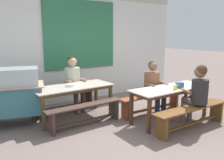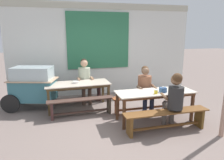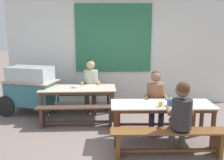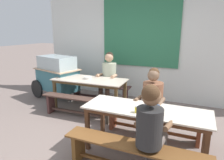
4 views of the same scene
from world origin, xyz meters
TOP-DOWN VIEW (x-y plane):
  - ground_plane at (0.00, 0.00)m, footprint 40.00×40.00m
  - backdrop_wall at (-0.01, 2.48)m, footprint 6.14×0.23m
  - dining_table_far at (-0.99, 1.15)m, footprint 1.76×0.83m
  - dining_table_near at (0.71, -0.11)m, footprint 1.86×0.68m
  - bench_far_back at (-1.01, 1.72)m, footprint 1.68×0.40m
  - bench_far_front at (-0.96, 0.58)m, footprint 1.69×0.33m
  - bench_near_back at (0.70, 0.46)m, footprint 1.78×0.30m
  - bench_near_front at (0.71, -0.67)m, footprint 1.89×0.33m
  - food_cart at (-2.18, 1.43)m, footprint 1.65×1.06m
  - person_center_facing at (-0.74, 1.67)m, footprint 0.48×0.58m
  - person_near_front at (0.91, -0.61)m, footprint 0.46×0.53m
  - person_right_near_table at (0.67, 0.40)m, footprint 0.48×0.57m
  - tissue_box at (0.85, -0.21)m, footprint 0.14×0.12m
  - condiment_jar at (0.64, -0.29)m, footprint 0.08×0.08m
  - soup_bowl at (-1.04, 1.15)m, footprint 0.18×0.18m

SIDE VIEW (x-z plane):
  - ground_plane at x=0.00m, z-range 0.00..0.00m
  - bench_far_front at x=-0.96m, z-range 0.08..0.53m
  - bench_near_back at x=0.70m, z-range 0.08..0.53m
  - bench_near_front at x=0.71m, z-range 0.08..0.54m
  - bench_far_back at x=-1.01m, z-range 0.08..0.54m
  - dining_table_near at x=0.71m, z-range 0.29..1.02m
  - dining_table_far at x=-0.99m, z-range 0.29..1.02m
  - food_cart at x=-2.18m, z-range 0.09..1.27m
  - person_right_near_table at x=0.67m, z-range 0.09..1.33m
  - person_near_front at x=0.91m, z-range 0.10..1.37m
  - person_center_facing at x=-0.74m, z-range 0.09..1.41m
  - soup_bowl at x=-1.04m, z-range 0.73..0.78m
  - condiment_jar at x=0.64m, z-range 0.73..0.82m
  - tissue_box at x=0.85m, z-range 0.72..0.85m
  - backdrop_wall at x=-0.01m, z-range 0.07..3.08m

